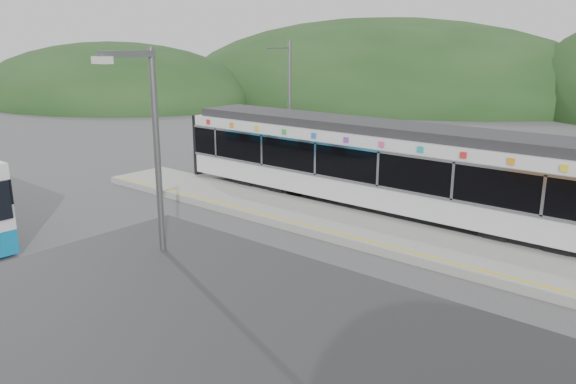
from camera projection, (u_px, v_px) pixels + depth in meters
The scene contains 7 objects.
ground at pixel (285, 252), 19.07m from camera, with size 120.00×120.00×0.00m, color #4C4C4F.
hills at pixel (524, 251), 19.14m from camera, with size 146.00×149.00×26.00m.
platform at pixel (341, 224), 21.47m from camera, with size 26.00×3.20×0.30m, color #9E9E99.
yellow_line at pixel (321, 229), 20.47m from camera, with size 26.00×0.10×0.01m, color yellow.
train at pixel (387, 165), 22.77m from camera, with size 20.44×3.01×3.74m.
catenary_mast_west at pixel (289, 107), 28.81m from camera, with size 0.18×1.80×7.00m.
lamp_post at pixel (154, 199), 10.51m from camera, with size 0.36×1.18×6.81m.
Camera 1 is at (11.56, -13.66, 6.89)m, focal length 35.00 mm.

